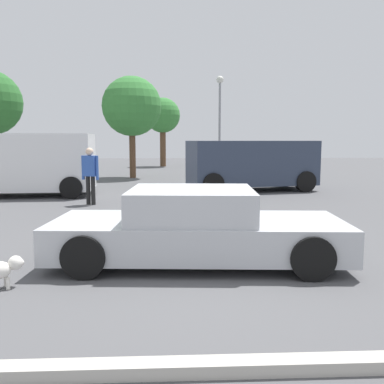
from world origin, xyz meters
TOP-DOWN VIEW (x-y plane):
  - ground_plane at (0.00, 0.00)m, footprint 80.00×80.00m
  - sedan_foreground at (0.03, 0.16)m, footprint 4.74×2.17m
  - dog at (-2.63, -0.96)m, footprint 0.55×0.42m
  - van_white at (-5.90, 8.57)m, footprint 5.45×2.49m
  - suv_dark at (2.74, 9.79)m, footprint 5.16×2.89m
  - pedestrian at (-2.86, 6.40)m, footprint 0.54×0.36m
  - parking_curb at (0.00, -3.12)m, footprint 9.71×0.20m
  - light_post_near at (2.56, 19.36)m, footprint 0.44×0.44m
  - tree_back_left at (-1.07, 25.36)m, footprint 2.61×2.61m
  - tree_back_center at (-2.45, 15.70)m, footprint 3.08×3.08m

SIDE VIEW (x-z plane):
  - ground_plane at x=0.00m, z-range 0.00..0.00m
  - parking_curb at x=0.00m, z-range 0.00..0.12m
  - dog at x=-2.63m, z-range 0.05..0.48m
  - sedan_foreground at x=0.03m, z-range -0.04..1.16m
  - pedestrian at x=-2.86m, z-range 0.17..1.92m
  - suv_dark at x=2.74m, z-range 0.09..2.04m
  - van_white at x=-5.90m, z-range 0.09..2.28m
  - tree_back_center at x=-2.45m, z-range 1.07..6.33m
  - tree_back_left at x=-1.07m, z-range 1.19..6.33m
  - light_post_near at x=2.56m, z-range 1.09..6.93m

